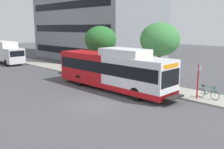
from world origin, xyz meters
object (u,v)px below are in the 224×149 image
at_px(transit_bus, 113,70).
at_px(box_truck_background, 6,52).
at_px(bicycle_parked, 208,93).
at_px(bus_stop_sign_pole, 198,79).
at_px(street_tree_near_stop, 160,40).
at_px(street_tree_mid_block, 100,40).

distance_m(transit_bus, box_truck_background, 22.00).
distance_m(bicycle_parked, box_truck_background, 29.45).
relative_size(bus_stop_sign_pole, street_tree_near_stop, 0.46).
bearing_deg(bus_stop_sign_pole, bicycle_parked, -42.60).
xyz_separation_m(bus_stop_sign_pole, street_tree_mid_block, (1.54, 12.18, 2.34)).
height_order(street_tree_mid_block, box_truck_background, street_tree_mid_block).
height_order(street_tree_near_stop, street_tree_mid_block, street_tree_near_stop).
bearing_deg(bus_stop_sign_pole, transit_bus, 107.04).
xyz_separation_m(transit_bus, street_tree_near_stop, (4.16, -1.92, 2.55)).
bearing_deg(street_tree_mid_block, box_truck_background, 102.52).
relative_size(transit_bus, bicycle_parked, 6.96).
xyz_separation_m(bicycle_parked, box_truck_background, (-2.74, 29.30, 1.18)).
distance_m(bus_stop_sign_pole, street_tree_near_stop, 5.87).
bearing_deg(transit_bus, street_tree_mid_block, 56.39).
height_order(transit_bus, bus_stop_sign_pole, transit_bus).
bearing_deg(transit_bus, box_truck_background, 90.18).
bearing_deg(box_truck_background, transit_bus, -89.82).
distance_m(bus_stop_sign_pole, bicycle_parked, 1.36).
relative_size(bicycle_parked, street_tree_mid_block, 0.33).
xyz_separation_m(bus_stop_sign_pole, street_tree_near_stop, (2.09, 4.83, 2.60)).
bearing_deg(street_tree_near_stop, box_truck_background, 100.04).
bearing_deg(street_tree_mid_block, street_tree_near_stop, -85.69).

